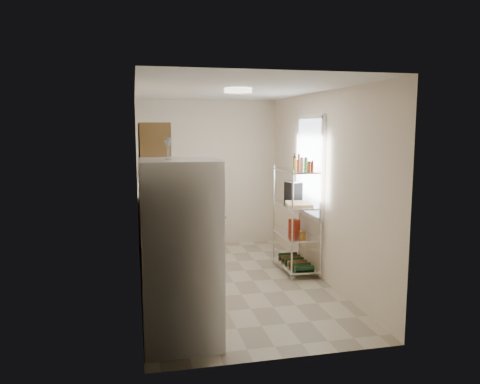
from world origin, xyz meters
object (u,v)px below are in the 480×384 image
at_px(refrigerator, 180,252).
at_px(espresso_machine, 293,191).
at_px(rice_cooker, 164,211).
at_px(frying_pan_large, 160,207).
at_px(cutting_board, 299,204).

xyz_separation_m(refrigerator, espresso_machine, (1.93, 2.23, 0.25)).
height_order(rice_cooker, frying_pan_large, rice_cooker).
bearing_deg(rice_cooker, frying_pan_large, 90.45).
bearing_deg(frying_pan_large, refrigerator, -68.12).
bearing_deg(rice_cooker, espresso_machine, 13.99).
relative_size(frying_pan_large, cutting_board, 0.63).
bearing_deg(cutting_board, rice_cooker, -177.05).
bearing_deg(cutting_board, frying_pan_large, 158.41).
bearing_deg(espresso_machine, refrigerator, -142.90).
relative_size(rice_cooker, frying_pan_large, 0.98).
distance_m(refrigerator, frying_pan_large, 2.60).
height_order(refrigerator, rice_cooker, refrigerator).
height_order(rice_cooker, cutting_board, rice_cooker).
distance_m(refrigerator, espresso_machine, 2.96).
distance_m(refrigerator, cutting_board, 2.63).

